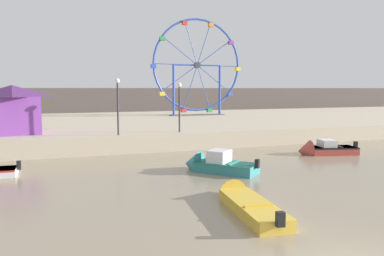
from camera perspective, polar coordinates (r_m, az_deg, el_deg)
quay_promenade at (r=38.58m, az=-9.67°, el=0.31°), size 110.00×25.95×1.21m
distant_town_skyline at (r=59.26m, az=-13.25°, el=3.72°), size 140.00×3.00×4.40m
motorboat_teal_painted at (r=20.17m, az=3.26°, el=-5.47°), size 3.78×3.96×1.61m
motorboat_mustard_yellow at (r=14.38m, az=7.68°, el=-10.69°), size 1.70×5.26×1.13m
motorboat_faded_red at (r=26.66m, az=18.88°, el=-3.06°), size 4.16×2.29×1.41m
ferris_wheel_blue_frame at (r=44.65m, az=0.79°, el=9.11°), size 10.97×1.20×11.13m
carnival_booth_purple_stall at (r=28.81m, az=-25.23°, el=2.62°), size 4.08×3.34×3.36m
promenade_lamp_near at (r=25.86m, az=-11.06°, el=4.42°), size 0.32×0.32×3.79m
promenade_lamp_far at (r=27.35m, az=-1.90°, el=4.30°), size 0.32×0.32×3.54m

